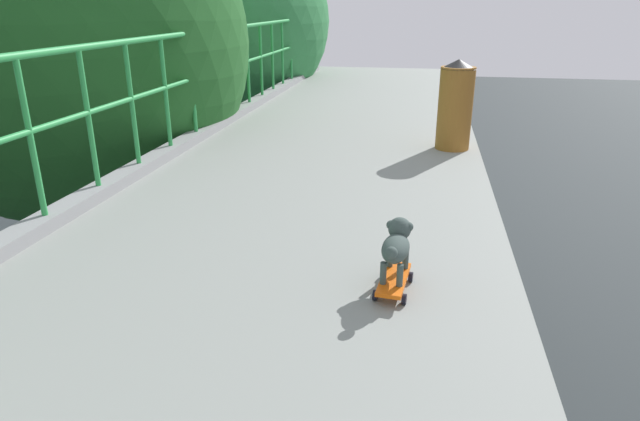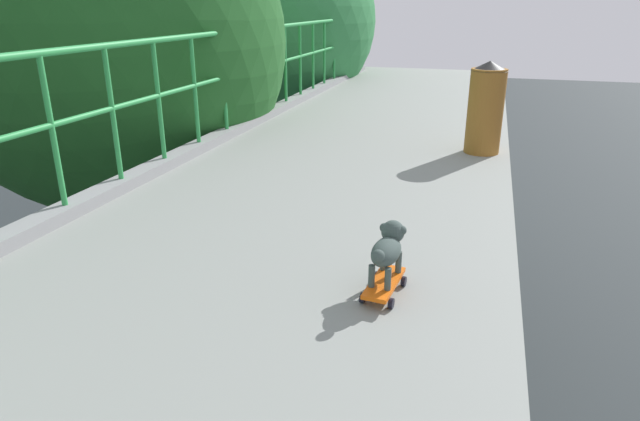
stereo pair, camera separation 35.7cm
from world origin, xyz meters
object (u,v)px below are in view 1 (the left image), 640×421
at_px(car_white_seventh, 224,193).
at_px(toy_skateboard, 394,280).
at_px(city_bus, 214,107).
at_px(small_dog, 397,244).
at_px(litter_bin, 455,104).
at_px(car_grey_sixth, 70,221).
at_px(car_green_fifth, 116,292).

xyz_separation_m(car_white_seventh, toy_skateboard, (6.77, -14.95, 4.97)).
xyz_separation_m(city_bus, small_dog, (10.77, -24.51, 3.89)).
xyz_separation_m(car_white_seventh, small_dog, (6.77, -14.90, 5.18)).
xyz_separation_m(city_bus, toy_skateboard, (10.77, -24.57, 3.69)).
bearing_deg(litter_bin, toy_skateboard, -97.37).
height_order(car_white_seventh, litter_bin, litter_bin).
height_order(car_grey_sixth, small_dog, small_dog).
bearing_deg(city_bus, car_white_seventh, -67.44).
xyz_separation_m(car_green_fifth, toy_skateboard, (6.78, -7.58, 4.96)).
distance_m(car_green_fifth, litter_bin, 9.93).
bearing_deg(city_bus, litter_bin, -62.07).
xyz_separation_m(toy_skateboard, small_dog, (0.00, 0.05, 0.21)).
relative_size(city_bus, toy_skateboard, 26.95).
height_order(car_green_fifth, litter_bin, litter_bin).
bearing_deg(car_white_seventh, car_grey_sixth, -138.62).
bearing_deg(car_grey_sixth, toy_skateboard, -47.29).
relative_size(car_green_fifth, city_bus, 0.36).
distance_m(city_bus, small_dog, 27.05).
distance_m(car_white_seventh, city_bus, 10.49).
bearing_deg(city_bus, small_dog, -66.28).
xyz_separation_m(car_grey_sixth, city_bus, (-0.12, 13.03, 1.29)).
distance_m(car_green_fifth, car_white_seventh, 7.37).
bearing_deg(litter_bin, city_bus, 117.93).
height_order(car_white_seventh, small_dog, small_dog).
height_order(toy_skateboard, small_dog, small_dog).
bearing_deg(car_white_seventh, car_green_fifth, -90.06).
bearing_deg(city_bus, car_grey_sixth, -89.49).
relative_size(car_green_fifth, car_white_seventh, 1.01).
distance_m(car_white_seventh, toy_skateboard, 17.15).
bearing_deg(toy_skateboard, car_green_fifth, 131.82).
bearing_deg(car_white_seventh, city_bus, 112.56).
distance_m(city_bus, toy_skateboard, 27.07).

